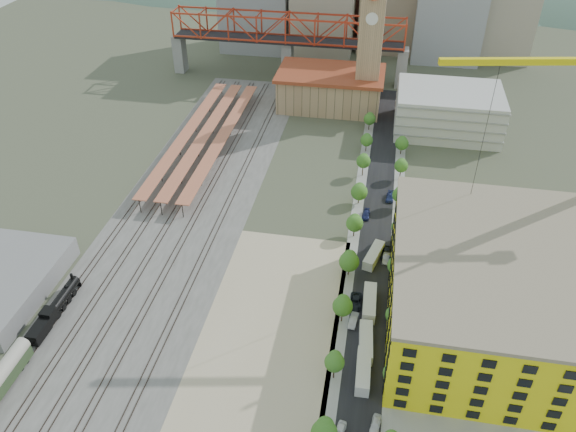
% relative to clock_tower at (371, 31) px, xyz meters
% --- Properties ---
extents(ground, '(400.00, 400.00, 0.00)m').
position_rel_clock_tower_xyz_m(ground, '(-8.00, -79.99, -28.70)').
color(ground, '#474C38').
rests_on(ground, ground).
extents(ballast_strip, '(36.00, 165.00, 0.06)m').
position_rel_clock_tower_xyz_m(ballast_strip, '(-44.00, -62.49, -28.67)').
color(ballast_strip, '#605E59').
rests_on(ballast_strip, ground).
extents(dirt_lot, '(28.00, 67.00, 0.06)m').
position_rel_clock_tower_xyz_m(dirt_lot, '(-12.00, -111.49, -28.67)').
color(dirt_lot, tan).
rests_on(dirt_lot, ground).
extents(street_asphalt, '(12.00, 170.00, 0.06)m').
position_rel_clock_tower_xyz_m(street_asphalt, '(8.00, -64.99, -28.67)').
color(street_asphalt, black).
rests_on(street_asphalt, ground).
extents(sidewalk_west, '(3.00, 170.00, 0.04)m').
position_rel_clock_tower_xyz_m(sidewalk_west, '(2.50, -64.99, -28.68)').
color(sidewalk_west, gray).
rests_on(sidewalk_west, ground).
extents(sidewalk_east, '(3.00, 170.00, 0.04)m').
position_rel_clock_tower_xyz_m(sidewalk_east, '(13.50, -64.99, -28.68)').
color(sidewalk_east, gray).
rests_on(sidewalk_east, ground).
extents(construction_pad, '(50.00, 90.00, 0.06)m').
position_rel_clock_tower_xyz_m(construction_pad, '(37.00, -99.99, -28.67)').
color(construction_pad, gray).
rests_on(construction_pad, ground).
extents(rail_tracks, '(26.56, 160.00, 0.18)m').
position_rel_clock_tower_xyz_m(rail_tracks, '(-45.80, -62.49, -28.55)').
color(rail_tracks, '#382B23').
rests_on(rail_tracks, ground).
extents(platform_canopies, '(16.00, 80.00, 4.12)m').
position_rel_clock_tower_xyz_m(platform_canopies, '(-49.00, -34.99, -24.70)').
color(platform_canopies, '#B36345').
rests_on(platform_canopies, ground).
extents(station_hall, '(38.00, 24.00, 13.10)m').
position_rel_clock_tower_xyz_m(station_hall, '(-13.00, 2.01, -22.03)').
color(station_hall, tan).
rests_on(station_hall, ground).
extents(clock_tower, '(12.00, 12.00, 52.00)m').
position_rel_clock_tower_xyz_m(clock_tower, '(0.00, 0.00, 0.00)').
color(clock_tower, tan).
rests_on(clock_tower, ground).
extents(parking_garage, '(34.00, 26.00, 14.00)m').
position_rel_clock_tower_xyz_m(parking_garage, '(28.00, -9.99, -21.70)').
color(parking_garage, silver).
rests_on(parking_garage, ground).
extents(truss_bridge, '(94.00, 9.60, 25.60)m').
position_rel_clock_tower_xyz_m(truss_bridge, '(-33.00, 25.01, -9.83)').
color(truss_bridge, gray).
rests_on(truss_bridge, ground).
extents(construction_building, '(44.60, 50.60, 18.80)m').
position_rel_clock_tower_xyz_m(construction_building, '(34.00, -99.99, -19.29)').
color(construction_building, '#FFFB15').
rests_on(construction_building, ground).
extents(street_trees, '(15.40, 124.40, 8.00)m').
position_rel_clock_tower_xyz_m(street_trees, '(8.00, -74.99, -28.70)').
color(street_trees, '#28681F').
rests_on(street_trees, ground).
extents(skyline, '(133.00, 46.00, 60.00)m').
position_rel_clock_tower_xyz_m(skyline, '(-0.53, 62.32, -5.89)').
color(skyline, '#9EA0A3').
rests_on(skyline, ground).
extents(distant_hills, '(647.00, 264.00, 227.00)m').
position_rel_clock_tower_xyz_m(distant_hills, '(37.28, 180.01, -108.23)').
color(distant_hills, '#4C6B59').
rests_on(distant_hills, ground).
extents(locomotive, '(2.58, 19.92, 4.98)m').
position_rel_clock_tower_xyz_m(locomotive, '(-58.00, -113.72, -26.84)').
color(locomotive, black).
rests_on(locomotive, ground).
extents(coach, '(2.86, 16.60, 5.21)m').
position_rel_clock_tower_xyz_m(coach, '(-58.00, -133.72, -25.92)').
color(coach, '#2A3D21').
rests_on(coach, ground).
extents(site_trailer_a, '(2.90, 10.14, 2.76)m').
position_rel_clock_tower_xyz_m(site_trailer_a, '(8.00, -118.54, -27.32)').
color(site_trailer_a, silver).
rests_on(site_trailer_a, ground).
extents(site_trailer_b, '(3.27, 10.13, 2.73)m').
position_rel_clock_tower_xyz_m(site_trailer_b, '(8.00, -111.29, -27.33)').
color(site_trailer_b, silver).
rests_on(site_trailer_b, ground).
extents(site_trailer_c, '(2.98, 10.48, 2.85)m').
position_rel_clock_tower_xyz_m(site_trailer_c, '(8.00, -99.90, -27.27)').
color(site_trailer_c, silver).
rests_on(site_trailer_c, ground).
extents(site_trailer_d, '(4.97, 9.89, 2.62)m').
position_rel_clock_tower_xyz_m(site_trailer_d, '(8.00, -83.46, -27.39)').
color(site_trailer_d, silver).
rests_on(site_trailer_d, ground).
extents(car_0, '(2.24, 4.19, 1.36)m').
position_rel_clock_tower_xyz_m(car_0, '(5.00, -131.59, -28.02)').
color(car_0, white).
rests_on(car_0, ground).
extents(car_1, '(2.23, 4.81, 1.53)m').
position_rel_clock_tower_xyz_m(car_1, '(5.00, -105.15, -27.93)').
color(car_1, '#A5A5AA').
rests_on(car_1, ground).
extents(car_2, '(2.66, 5.65, 1.56)m').
position_rel_clock_tower_xyz_m(car_2, '(5.00, -99.49, -27.92)').
color(car_2, black).
rests_on(car_2, ground).
extents(car_3, '(2.01, 4.70, 1.35)m').
position_rel_clock_tower_xyz_m(car_3, '(5.00, -66.04, -28.02)').
color(car_3, navy).
rests_on(car_3, ground).
extents(car_4, '(2.27, 4.34, 1.41)m').
position_rel_clock_tower_xyz_m(car_4, '(11.00, -129.21, -27.99)').
color(car_4, silver).
rests_on(car_4, ground).
extents(car_5, '(1.82, 4.51, 1.46)m').
position_rel_clock_tower_xyz_m(car_5, '(11.00, -83.16, -27.97)').
color(car_5, '#A8A8AE').
rests_on(car_5, ground).
extents(car_6, '(2.57, 5.52, 1.53)m').
position_rel_clock_tower_xyz_m(car_6, '(11.00, -81.38, -27.93)').
color(car_6, black).
rests_on(car_6, ground).
extents(car_7, '(2.28, 5.02, 1.43)m').
position_rel_clock_tower_xyz_m(car_7, '(11.00, -56.38, -27.98)').
color(car_7, navy).
rests_on(car_7, ground).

